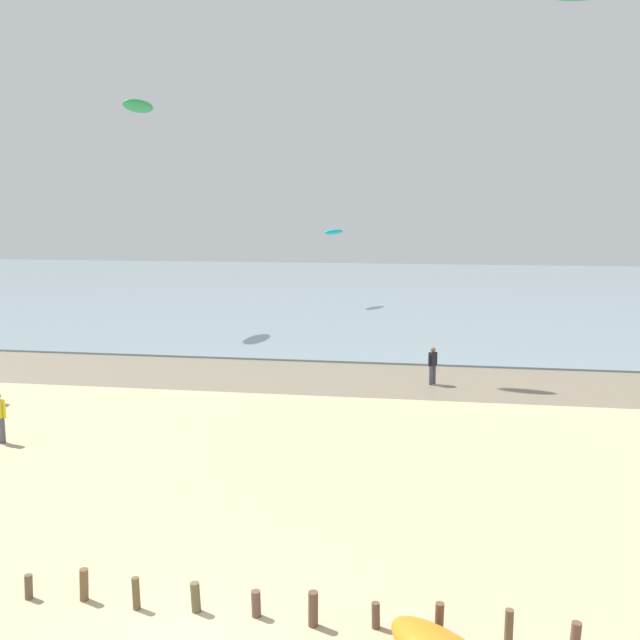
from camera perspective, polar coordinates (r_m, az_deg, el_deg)
wet_sand_strip at (r=32.75m, az=1.22°, el=-4.74°), size 120.00×6.62×0.01m
sea at (r=70.41m, az=5.53°, el=2.52°), size 160.00×70.00×0.10m
groyne_near at (r=13.99m, az=8.24°, el=-22.96°), size 15.22×0.33×0.69m
person_left_flank at (r=31.71m, az=9.18°, el=-3.61°), size 0.40×0.45×1.71m
kite_aloft_0 at (r=57.42m, az=1.13°, el=7.20°), size 1.85×2.83×0.66m
kite_aloft_5 at (r=48.12m, az=-14.60°, el=16.54°), size 1.52×3.66×1.01m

